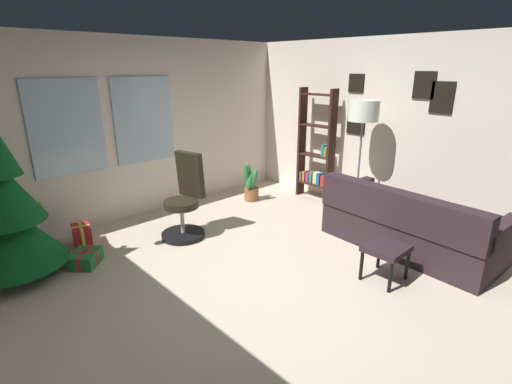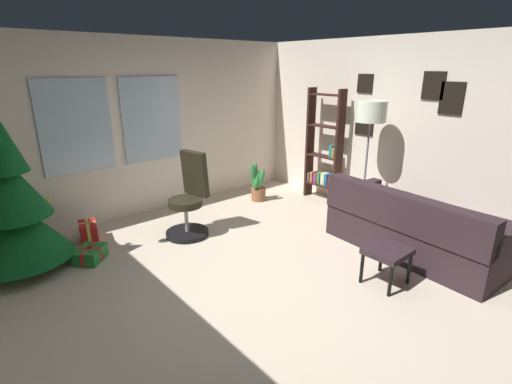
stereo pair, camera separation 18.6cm
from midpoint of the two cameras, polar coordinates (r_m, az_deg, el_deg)
name	(u,v)px [view 1 (the left image)]	position (r m, az deg, el deg)	size (l,w,h in m)	color
ground_plane	(270,286)	(4.05, 0.72, -14.03)	(5.26, 5.39, 0.10)	beige
wall_back_with_windows	(133,129)	(5.76, -18.96, 8.97)	(5.26, 0.12, 2.53)	silver
wall_right_with_frames	(405,131)	(5.69, 20.78, 8.63)	(0.12, 5.39, 2.53)	silver
couch	(422,227)	(4.96, 22.88, -4.89)	(1.62, 2.10, 0.81)	#2B1E23
footstool	(386,251)	(4.10, 17.86, -8.48)	(0.42, 0.38, 0.39)	#2B1E23
holiday_tree	(6,212)	(4.60, -34.64, -2.52)	(1.02, 1.02, 2.17)	#4C331E
gift_box_red	(82,236)	(5.21, -25.77, -6.02)	(0.27, 0.36, 0.27)	red
gift_box_green	(86,258)	(4.73, -25.43, -9.08)	(0.43, 0.43, 0.17)	#1E722D
office_chair	(185,205)	(4.96, -11.76, -1.93)	(0.57, 0.56, 1.10)	black
bookshelf	(316,152)	(6.25, 8.24, 6.00)	(0.18, 0.64, 1.81)	#311B15
floor_lamp	(363,117)	(5.40, 14.95, 10.85)	(0.41, 0.41, 1.69)	slate
potted_plant	(250,185)	(6.18, -1.75, 1.07)	(0.32, 0.28, 0.66)	brown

